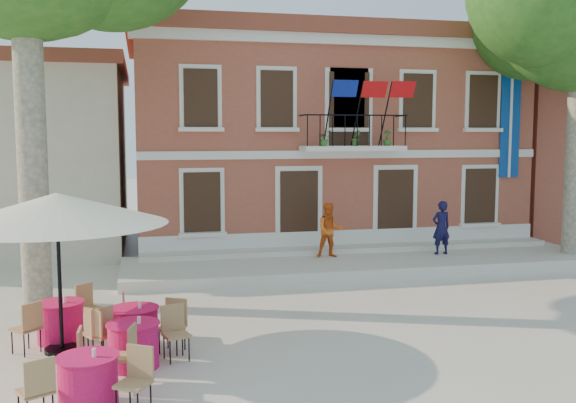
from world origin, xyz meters
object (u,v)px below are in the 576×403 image
Objects in this scene: patio_umbrella at (57,209)px; cafe_table_3 at (60,320)px; pedestrian_orange at (330,230)px; cafe_table_0 at (133,343)px; pedestrian_navy at (441,228)px; cafe_table_1 at (135,326)px; cafe_table_2 at (88,379)px.

cafe_table_3 is at bearing 98.63° from patio_umbrella.
cafe_table_0 is at bearing -124.21° from pedestrian_orange.
pedestrian_navy is at bearing 26.54° from cafe_table_3.
cafe_table_1 is at bearing 28.24° from pedestrian_navy.
patio_umbrella reaches higher than pedestrian_orange.
pedestrian_navy reaches higher than cafe_table_3.
cafe_table_0 is 0.97× the size of cafe_table_1.
pedestrian_navy is 11.63m from cafe_table_3.
patio_umbrella is at bearing 24.36° from pedestrian_navy.
cafe_table_2 and cafe_table_3 have the same top height.
cafe_table_2 is (-9.63, -8.40, -0.69)m from pedestrian_navy.
pedestrian_orange reaches higher than cafe_table_1.
cafe_table_1 is at bearing -27.24° from cafe_table_3.
cafe_table_3 is at bearing 152.76° from cafe_table_1.
cafe_table_1 is at bearing 89.39° from cafe_table_0.
patio_umbrella reaches higher than cafe_table_2.
patio_umbrella is 2.42× the size of pedestrian_orange.
patio_umbrella reaches higher than pedestrian_navy.
patio_umbrella is 2.27m from cafe_table_3.
pedestrian_orange is 0.89× the size of cafe_table_0.
pedestrian_navy is 3.44m from pedestrian_orange.
pedestrian_navy reaches higher than cafe_table_0.
cafe_table_3 is (-1.37, 1.70, -0.01)m from cafe_table_0.
pedestrian_orange is at bearing 52.17° from cafe_table_0.
cafe_table_2 is (-0.62, -1.51, 0.00)m from cafe_table_0.
cafe_table_2 is at bearing -112.26° from cafe_table_0.
cafe_table_1 is (1.29, -0.11, -2.18)m from patio_umbrella.
cafe_table_2 is 3.30m from cafe_table_3.
cafe_table_0 is at bearing -90.61° from cafe_table_1.
pedestrian_orange is 0.86× the size of cafe_table_2.
pedestrian_orange is (6.86, 6.09, -1.50)m from patio_umbrella.
cafe_table_0 and cafe_table_2 have the same top height.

